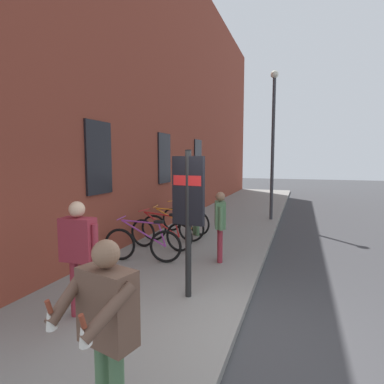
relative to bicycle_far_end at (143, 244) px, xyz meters
name	(u,v)px	position (x,y,z in m)	size (l,w,h in m)	color
ground	(308,239)	(3.85, -3.51, -0.51)	(60.00, 60.00, 0.00)	#38383A
sidewalk_pavement	(232,219)	(5.85, -0.76, -0.45)	(24.00, 3.50, 0.12)	gray
station_facade	(191,100)	(6.84, 1.29, 4.37)	(22.00, 0.65, 9.77)	brown
bicycle_far_end	(143,244)	(0.00, 0.00, 0.00)	(0.49, 1.76, 0.97)	black
bicycle_mid_rack	(161,234)	(1.01, 0.03, 0.00)	(0.48, 1.77, 0.97)	black
bicycle_under_window	(173,227)	(1.82, 0.04, 0.00)	(0.51, 1.75, 0.97)	black
bicycle_leaning_wall	(185,220)	(2.85, 0.06, 0.00)	(0.64, 1.72, 0.97)	black
transit_info_sign	(188,200)	(-1.35, -1.55, 1.21)	(0.16, 0.56, 2.40)	black
pedestrian_crossing_street	(220,219)	(0.56, -1.60, 0.56)	(0.57, 0.34, 1.55)	maroon
pedestrian_by_facade	(78,247)	(-2.49, -0.32, 0.63)	(0.27, 0.63, 1.67)	maroon
pedestrian_near_bus	(196,200)	(2.71, -0.33, 0.65)	(0.52, 0.52, 1.70)	#4C724C
tourist_with_hotdogs	(106,319)	(-4.08, -1.86, 0.62)	(0.65, 0.64, 1.64)	#4C724C
street_lamp	(273,133)	(6.00, -2.21, 2.81)	(0.28, 0.28, 5.43)	#333338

